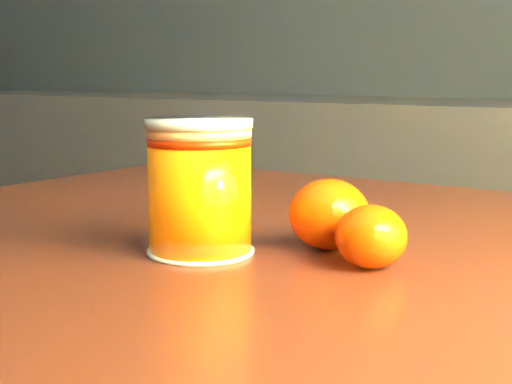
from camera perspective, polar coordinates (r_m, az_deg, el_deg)
The scene contains 5 objects.
kitchen_counter at distance 2.23m, azimuth -0.18°, elevation -4.04°, with size 3.15×0.60×0.90m, color #48474C.
table at distance 0.65m, azimuth 7.96°, elevation -13.42°, with size 1.12×0.80×0.82m.
juice_glass at distance 0.59m, azimuth -4.52°, elevation 0.36°, with size 0.09×0.09×0.11m.
orange_front at distance 0.60m, azimuth 5.86°, elevation -1.78°, with size 0.07×0.07×0.06m, color #DC4404.
orange_back at distance 0.55m, azimuth 9.19°, elevation -3.54°, with size 0.06×0.06×0.05m, color #DC4404.
Camera 1 is at (1.28, -0.30, 0.96)m, focal length 50.00 mm.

